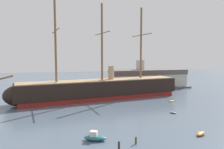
{
  "coord_description": "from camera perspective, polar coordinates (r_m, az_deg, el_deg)",
  "views": [
    {
      "loc": [
        -19.98,
        -26.8,
        16.5
      ],
      "look_at": [
        -1.47,
        36.14,
        10.76
      ],
      "focal_mm": 33.19,
      "sensor_mm": 36.0,
      "label": 1
    }
  ],
  "objects": [
    {
      "name": "sailboat_far_left",
      "position": [
        81.49,
        -20.32,
        -6.69
      ],
      "size": [
        4.04,
        1.68,
        5.1
      ],
      "color": "gold",
      "rests_on": "ground"
    },
    {
      "name": "motorboat_foreground_left",
      "position": [
        42.63,
        -4.72,
        -16.83
      ],
      "size": [
        4.86,
        3.48,
        1.89
      ],
      "color": "#236670",
      "rests_on": "ground"
    },
    {
      "name": "dinghy_alongside_stern",
      "position": [
        79.07,
        16.16,
        -7.04
      ],
      "size": [
        2.52,
        1.72,
        0.55
      ],
      "color": "gold",
      "rests_on": "ground"
    },
    {
      "name": "mooring_piling_left_pair",
      "position": [
        37.62,
        1.92,
        -19.35
      ],
      "size": [
        0.38,
        0.38,
        1.98
      ],
      "primitive_type": "cylinder",
      "color": "#382B1E",
      "rests_on": "ground"
    },
    {
      "name": "mooring_piling_nearest",
      "position": [
        41.19,
        6.6,
        -17.6
      ],
      "size": [
        0.36,
        0.36,
        1.39
      ],
      "primitive_type": "cylinder",
      "color": "#4C3D2D",
      "rests_on": "ground"
    },
    {
      "name": "dinghy_foreground_right",
      "position": [
        48.86,
        23.25,
        -14.73
      ],
      "size": [
        3.07,
        2.33,
        0.67
      ],
      "color": "orange",
      "rests_on": "ground"
    },
    {
      "name": "dockside_warehouse_right",
      "position": [
        111.09,
        9.73,
        -1.11
      ],
      "size": [
        42.93,
        16.03,
        14.6
      ],
      "color": "#565659",
      "rests_on": "ground"
    },
    {
      "name": "tall_ship",
      "position": [
        80.69,
        -2.73,
        -3.94
      ],
      "size": [
        75.51,
        19.23,
        36.37
      ],
      "color": "maroon",
      "rests_on": "ground"
    },
    {
      "name": "dinghy_mid_right",
      "position": [
        63.6,
        16.45,
        -10.02
      ],
      "size": [
        1.78,
        2.16,
        0.47
      ],
      "color": "gray",
      "rests_on": "ground"
    }
  ]
}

